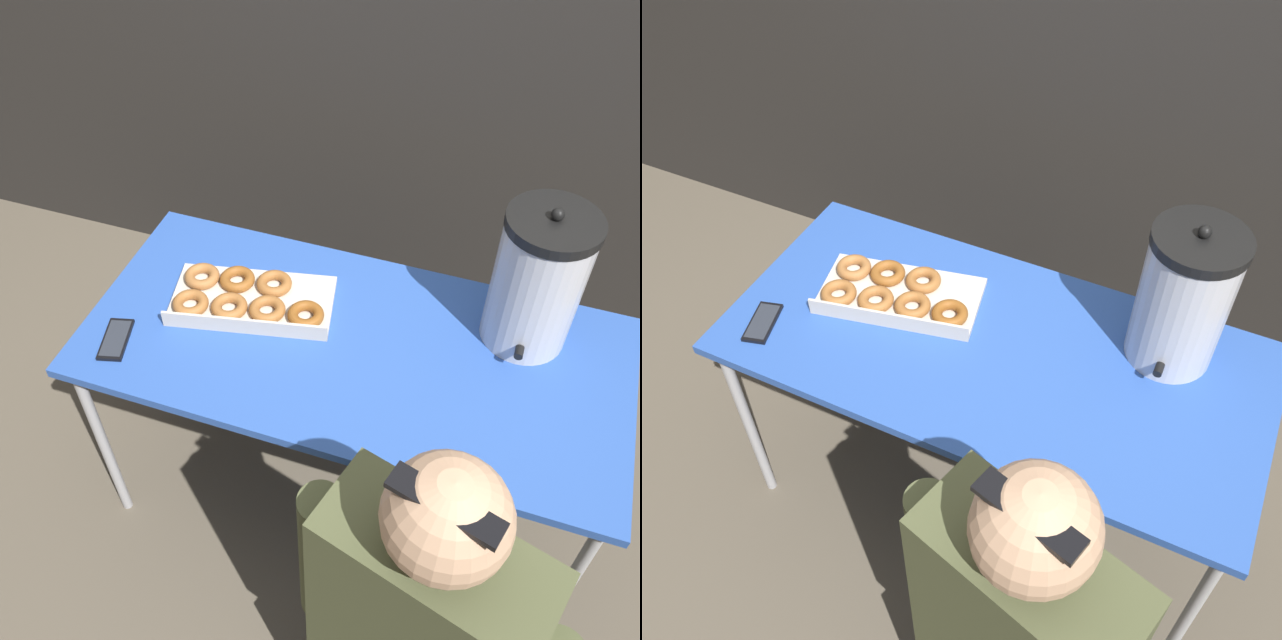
{
  "view_description": "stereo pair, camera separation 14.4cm",
  "coord_description": "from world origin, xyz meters",
  "views": [
    {
      "loc": [
        0.32,
        -1.21,
        2.19
      ],
      "look_at": [
        -0.09,
        0.0,
        0.82
      ],
      "focal_mm": 40.0,
      "sensor_mm": 36.0,
      "label": 1
    },
    {
      "loc": [
        0.46,
        -1.15,
        2.19
      ],
      "look_at": [
        -0.09,
        0.0,
        0.82
      ],
      "focal_mm": 40.0,
      "sensor_mm": 36.0,
      "label": 2
    }
  ],
  "objects": [
    {
      "name": "donut_box",
      "position": [
        -0.32,
        0.04,
        0.78
      ],
      "size": [
        0.49,
        0.32,
        0.05
      ],
      "rotation": [
        0.0,
        0.0,
        0.2
      ],
      "color": "beige",
      "rests_on": "folding_table"
    },
    {
      "name": "ground_plane",
      "position": [
        0.0,
        0.0,
        0.0
      ],
      "size": [
        12.0,
        12.0,
        0.0
      ],
      "primitive_type": "plane",
      "color": "brown"
    },
    {
      "name": "coffee_urn",
      "position": [
        0.42,
        0.18,
        0.96
      ],
      "size": [
        0.23,
        0.26,
        0.42
      ],
      "color": "silver",
      "rests_on": "folding_table"
    },
    {
      "name": "folding_table",
      "position": [
        0.0,
        0.0,
        0.71
      ],
      "size": [
        1.45,
        0.69,
        0.76
      ],
      "color": "#2D56B2",
      "rests_on": "ground"
    },
    {
      "name": "cell_phone",
      "position": [
        -0.6,
        -0.2,
        0.77
      ],
      "size": [
        0.1,
        0.16,
        0.01
      ],
      "rotation": [
        0.0,
        0.0,
        0.26
      ],
      "color": "black",
      "rests_on": "folding_table"
    }
  ]
}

